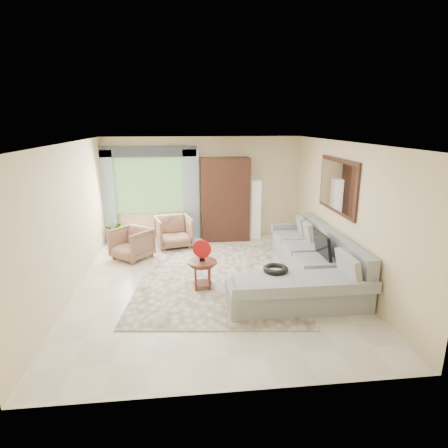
{
  "coord_description": "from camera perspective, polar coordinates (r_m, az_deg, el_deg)",
  "views": [
    {
      "loc": [
        -0.53,
        -6.54,
        2.94
      ],
      "look_at": [
        0.25,
        0.35,
        1.05
      ],
      "focal_mm": 30.0,
      "sensor_mm": 36.0,
      "label": 1
    }
  ],
  "objects": [
    {
      "name": "valance",
      "position": [
        9.5,
        -11.6,
        10.78
      ],
      "size": [
        2.4,
        0.12,
        0.26
      ],
      "primitive_type": "cube",
      "color": "#1E232D",
      "rests_on": "wall_back"
    },
    {
      "name": "curtain_left",
      "position": [
        9.77,
        -17.42,
        3.99
      ],
      "size": [
        0.4,
        0.08,
        2.3
      ],
      "primitive_type": "cube",
      "color": "#9EB7CC",
      "rests_on": "ground"
    },
    {
      "name": "tv_screen",
      "position": [
        7.25,
        14.74,
        -3.09
      ],
      "size": [
        0.14,
        0.74,
        0.48
      ],
      "primitive_type": "cube",
      "rotation": [
        0.0,
        -0.17,
        0.0
      ],
      "color": "black",
      "rests_on": "sectional_sofa"
    },
    {
      "name": "armchair_right",
      "position": [
        9.14,
        -7.66,
        -1.18
      ],
      "size": [
        0.97,
        0.99,
        0.75
      ],
      "primitive_type": "imported",
      "rotation": [
        0.0,
        0.0,
        0.23
      ],
      "color": "#946750",
      "rests_on": "ground"
    },
    {
      "name": "window",
      "position": [
        9.67,
        -11.3,
        5.79
      ],
      "size": [
        1.8,
        0.04,
        1.4
      ],
      "primitive_type": "cube",
      "color": "#669E59",
      "rests_on": "wall_back"
    },
    {
      "name": "coffee_table",
      "position": [
        6.84,
        -3.32,
        -7.65
      ],
      "size": [
        0.53,
        0.53,
        0.53
      ],
      "rotation": [
        0.0,
        0.0,
        0.12
      ],
      "color": "#471913",
      "rests_on": "ground"
    },
    {
      "name": "sectional_sofa",
      "position": [
        7.27,
        12.66,
        -6.57
      ],
      "size": [
        2.3,
        3.46,
        0.9
      ],
      "color": "#A2A6AA",
      "rests_on": "ground"
    },
    {
      "name": "wall_mirror",
      "position": [
        7.6,
        16.89,
        5.59
      ],
      "size": [
        0.05,
        1.7,
        1.05
      ],
      "color": "black",
      "rests_on": "wall_right"
    },
    {
      "name": "curtain_right",
      "position": [
        9.59,
        -4.99,
        4.43
      ],
      "size": [
        0.4,
        0.08,
        2.3
      ],
      "primitive_type": "cube",
      "color": "#9EB7CC",
      "rests_on": "ground"
    },
    {
      "name": "armoire",
      "position": [
        9.51,
        0.19,
        3.78
      ],
      "size": [
        1.2,
        0.55,
        2.1
      ],
      "primitive_type": "cube",
      "color": "black",
      "rests_on": "ground"
    },
    {
      "name": "potted_plant",
      "position": [
        9.76,
        -15.99,
        -1.16
      ],
      "size": [
        0.62,
        0.58,
        0.57
      ],
      "primitive_type": "imported",
      "rotation": [
        0.0,
        0.0,
        -0.31
      ],
      "color": "#999999",
      "rests_on": "ground"
    },
    {
      "name": "ground",
      "position": [
        7.19,
        -1.69,
        -8.9
      ],
      "size": [
        6.0,
        6.0,
        0.0
      ],
      "primitive_type": "plane",
      "color": "silver",
      "rests_on": "ground"
    },
    {
      "name": "armchair_left",
      "position": [
        8.53,
        -13.89,
        -2.91
      ],
      "size": [
        1.05,
        1.06,
        0.69
      ],
      "primitive_type": "imported",
      "rotation": [
        0.0,
        0.0,
        -0.69
      ],
      "color": "#91674F",
      "rests_on": "ground"
    },
    {
      "name": "garden_hose",
      "position": [
        6.42,
        7.87,
        -6.81
      ],
      "size": [
        0.43,
        0.43,
        0.09
      ],
      "primitive_type": "torus",
      "color": "black",
      "rests_on": "sectional_sofa"
    },
    {
      "name": "red_disc",
      "position": [
        6.67,
        -3.38,
        -3.81
      ],
      "size": [
        0.33,
        0.13,
        0.34
      ],
      "primitive_type": "cylinder",
      "rotation": [
        1.57,
        0.0,
        -0.33
      ],
      "color": "#AD1111",
      "rests_on": "coffee_table"
    },
    {
      "name": "area_rug",
      "position": [
        7.42,
        -0.73,
        -8.0
      ],
      "size": [
        3.45,
        4.32,
        0.02
      ],
      "primitive_type": "cube",
      "rotation": [
        0.0,
        0.0,
        -0.12
      ],
      "color": "beige",
      "rests_on": "ground"
    },
    {
      "name": "floor_lamp",
      "position": [
        9.75,
        4.83,
        2.22
      ],
      "size": [
        0.24,
        0.24,
        1.5
      ],
      "primitive_type": "cube",
      "color": "silver",
      "rests_on": "ground"
    }
  ]
}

